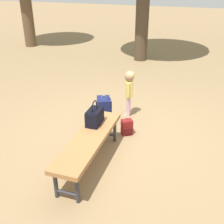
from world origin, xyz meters
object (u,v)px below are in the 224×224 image
park_bench (89,141)px  handbag (95,116)px  backpack_large (104,108)px  child_standing (129,87)px  backpack_small (127,126)px

park_bench → handbag: 0.42m
backpack_large → handbag: bearing=-166.9°
handbag → backpack_large: 0.98m
backpack_large → child_standing: bearing=-45.3°
child_standing → backpack_small: child_standing is taller
child_standing → park_bench: bearing=177.1°
park_bench → backpack_large: 1.31m
park_bench → handbag: bearing=10.4°
handbag → child_standing: size_ratio=0.42×
park_bench → child_standing: child_standing is taller
park_bench → handbag: (0.38, 0.07, 0.18)m
handbag → backpack_small: 0.80m
child_standing → backpack_small: (-0.66, -0.17, -0.43)m
handbag → child_standing: child_standing is taller
child_standing → backpack_large: child_standing is taller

